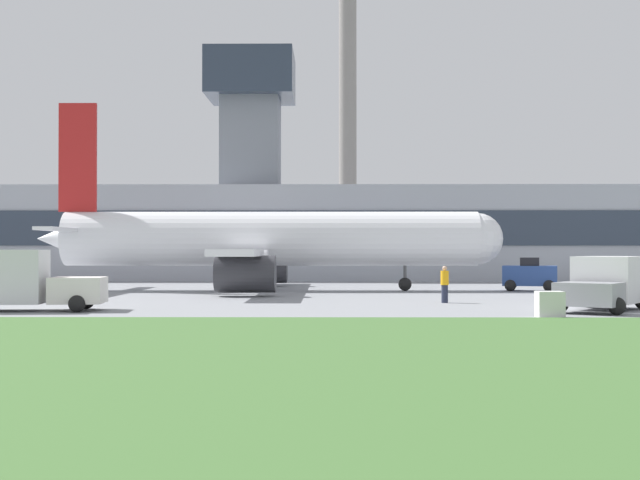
{
  "coord_description": "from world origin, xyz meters",
  "views": [
    {
      "loc": [
        4.45,
        -50.49,
        2.55
      ],
      "look_at": [
        3.89,
        3.86,
        3.1
      ],
      "focal_mm": 50.0,
      "sensor_mm": 36.0,
      "label": 1
    }
  ],
  "objects_px": {
    "fuel_truck": "(606,284)",
    "ground_crew_person": "(445,284)",
    "airplane": "(264,241)",
    "baggage_truck": "(18,281)",
    "pushback_tug": "(530,276)"
  },
  "relations": [
    {
      "from": "fuel_truck",
      "to": "ground_crew_person",
      "type": "height_order",
      "value": "fuel_truck"
    },
    {
      "from": "airplane",
      "to": "baggage_truck",
      "type": "relative_size",
      "value": 4.58
    },
    {
      "from": "pushback_tug",
      "to": "ground_crew_person",
      "type": "bearing_deg",
      "value": -119.15
    },
    {
      "from": "baggage_truck",
      "to": "fuel_truck",
      "type": "height_order",
      "value": "baggage_truck"
    },
    {
      "from": "pushback_tug",
      "to": "ground_crew_person",
      "type": "relative_size",
      "value": 2.01
    },
    {
      "from": "airplane",
      "to": "fuel_truck",
      "type": "bearing_deg",
      "value": -48.19
    },
    {
      "from": "ground_crew_person",
      "to": "airplane",
      "type": "bearing_deg",
      "value": 128.06
    },
    {
      "from": "airplane",
      "to": "ground_crew_person",
      "type": "bearing_deg",
      "value": -51.94
    },
    {
      "from": "pushback_tug",
      "to": "baggage_truck",
      "type": "relative_size",
      "value": 0.57
    },
    {
      "from": "pushback_tug",
      "to": "fuel_truck",
      "type": "bearing_deg",
      "value": -92.47
    },
    {
      "from": "pushback_tug",
      "to": "baggage_truck",
      "type": "distance_m",
      "value": 30.74
    },
    {
      "from": "fuel_truck",
      "to": "airplane",
      "type": "bearing_deg",
      "value": 131.81
    },
    {
      "from": "baggage_truck",
      "to": "airplane",
      "type": "bearing_deg",
      "value": 63.71
    },
    {
      "from": "pushback_tug",
      "to": "baggage_truck",
      "type": "xyz_separation_m",
      "value": [
        -25.05,
        -17.82,
        0.34
      ]
    },
    {
      "from": "fuel_truck",
      "to": "pushback_tug",
      "type": "bearing_deg",
      "value": 87.53
    }
  ]
}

